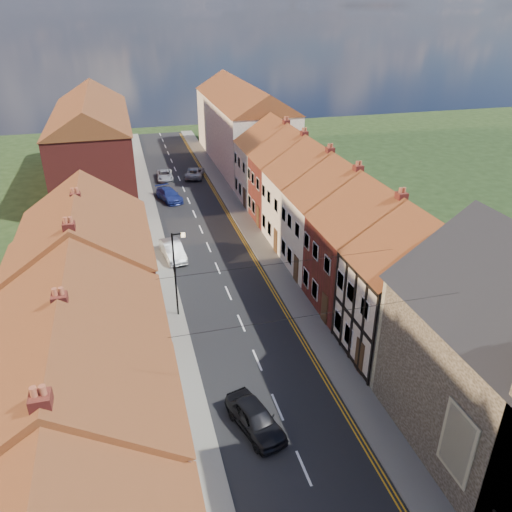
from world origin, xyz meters
The scene contains 22 objects.
road centered at (0.00, 30.00, 0.01)m, with size 7.00×90.00×0.02m, color black.
pavement_left centered at (-4.40, 30.00, 0.06)m, with size 1.80×90.00×0.12m, color slate.
pavement_right centered at (4.40, 30.00, 0.06)m, with size 1.80×90.00×0.12m, color slate.
cottage_r_tudor centered at (9.27, 12.70, 4.47)m, with size 8.30×5.20×9.00m.
cottage_r_white_near centered at (9.30, 18.10, 4.47)m, with size 8.30×6.00×9.00m.
cottage_r_cream_mid centered at (9.30, 23.50, 4.48)m, with size 8.30×5.20×9.00m.
cottage_r_pink centered at (9.30, 28.90, 4.47)m, with size 8.30×6.00×9.00m.
cottage_r_white_far centered at (9.30, 34.30, 4.48)m, with size 8.30×5.20×9.00m.
cottage_r_cream_far centered at (9.30, 39.70, 4.47)m, with size 8.30×6.00×9.00m.
cottage_l_cream centered at (-9.30, 5.55, 4.52)m, with size 8.30×6.30×9.10m.
cottage_l_white centered at (-9.30, 11.95, 4.37)m, with size 8.30×6.90×8.80m.
cottage_l_brick_mid centered at (-9.30, 18.05, 4.53)m, with size 8.30×5.70×9.10m.
cottage_l_pink centered at (-9.30, 23.85, 4.37)m, with size 8.30×6.30×8.80m.
block_right_far centered at (9.30, 55.00, 5.29)m, with size 8.30×24.20×10.50m.
block_left_far centered at (-9.30, 50.00, 5.29)m, with size 8.30×24.20×10.50m.
lamppost centered at (-3.81, 20.00, 3.54)m, with size 0.88×0.15×6.00m.
car_near centered at (-1.50, 8.89, 0.69)m, with size 1.62×4.03×1.37m, color black.
car_mid centered at (-3.20, 28.78, 0.69)m, with size 1.45×4.17×1.37m, color #9DA1A5.
car_far centered at (-1.97, 42.63, 0.64)m, with size 1.79×4.39×1.27m, color navy.
car_distant centered at (-1.67, 50.00, 0.55)m, with size 1.83×3.97×1.10m, color #B3B6BC.
pedestrian_left centered at (-5.10, 8.27, 1.04)m, with size 0.67×0.44×1.83m, color #222328.
car_distant_b centered at (1.95, 50.00, 0.61)m, with size 2.04×4.42×1.23m, color #9EA2A5.
Camera 1 is at (-6.26, -8.77, 18.81)m, focal length 35.00 mm.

